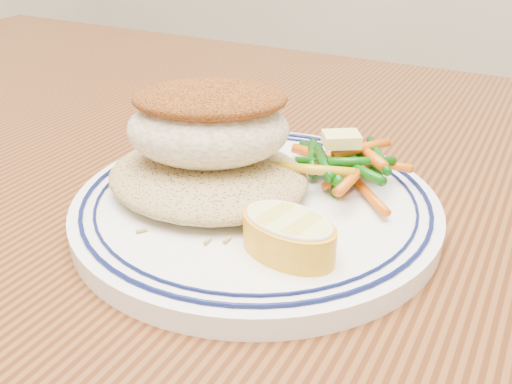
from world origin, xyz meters
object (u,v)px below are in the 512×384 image
at_px(vegetable_pile, 344,165).
at_px(lemon_wedge, 288,234).
at_px(plate, 256,205).
at_px(fish_fillet, 209,122).
at_px(rice_pilaf, 208,172).
at_px(dining_table, 259,324).

bearing_deg(vegetable_pile, lemon_wedge, -87.24).
xyz_separation_m(plate, fish_fillet, (-0.04, -0.00, 0.06)).
bearing_deg(rice_pilaf, vegetable_pile, 35.95).
bearing_deg(dining_table, fish_fillet, -178.72).
bearing_deg(lemon_wedge, rice_pilaf, 151.69).
bearing_deg(fish_fillet, plate, 0.17).
xyz_separation_m(fish_fillet, vegetable_pile, (0.08, 0.05, -0.04)).
distance_m(plate, vegetable_pile, 0.07).
relative_size(dining_table, rice_pilaf, 10.34).
distance_m(dining_table, rice_pilaf, 0.13).
relative_size(rice_pilaf, vegetable_pile, 1.47).
height_order(dining_table, fish_fillet, fish_fillet).
bearing_deg(plate, rice_pilaf, -172.36).
bearing_deg(rice_pilaf, dining_table, 8.33).
height_order(rice_pilaf, lemon_wedge, rice_pilaf).
bearing_deg(plate, dining_table, 19.40).
height_order(dining_table, rice_pilaf, rice_pilaf).
distance_m(dining_table, lemon_wedge, 0.14).
relative_size(dining_table, lemon_wedge, 22.25).
xyz_separation_m(rice_pilaf, lemon_wedge, (0.08, -0.05, -0.00)).
relative_size(fish_fillet, vegetable_pile, 1.38).
bearing_deg(dining_table, plate, -160.60).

